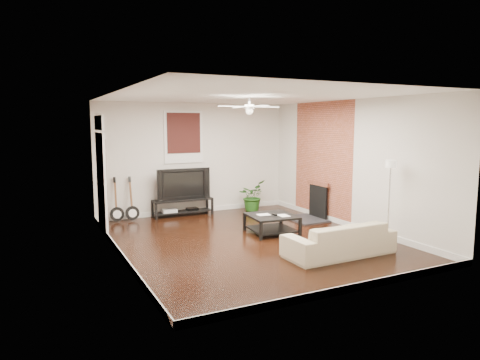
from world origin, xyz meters
name	(u,v)px	position (x,y,z in m)	size (l,w,h in m)	color
room	(249,170)	(0.00, 0.00, 1.40)	(5.01, 6.01, 2.81)	black
brick_accent	(322,161)	(2.49, 1.00, 1.40)	(0.02, 2.20, 2.80)	#A05033
fireplace	(311,200)	(2.20, 1.00, 0.46)	(0.80, 1.10, 0.92)	black
window_back	(184,137)	(-0.30, 2.97, 1.95)	(1.00, 0.06, 1.30)	black
door_left	(102,174)	(-2.46, 1.90, 1.25)	(0.08, 1.00, 2.50)	white
tv_stand	(183,207)	(-0.42, 2.78, 0.21)	(1.50, 0.40, 0.42)	black
tv	(182,183)	(-0.42, 2.80, 0.81)	(1.34, 0.18, 0.77)	black
coffee_table	(272,224)	(0.67, 0.26, 0.19)	(0.93, 0.93, 0.39)	black
sofa	(339,239)	(0.96, -1.56, 0.29)	(1.98, 0.77, 0.58)	tan
floor_lamp	(389,203)	(2.20, -1.46, 0.81)	(0.27, 0.27, 1.62)	white
potted_plant	(252,196)	(1.42, 2.57, 0.40)	(0.71, 0.62, 0.79)	#215819
guitar_left	(116,200)	(-2.04, 2.75, 0.53)	(0.33, 0.23, 1.06)	black
guitar_right	(132,199)	(-1.69, 2.72, 0.53)	(0.33, 0.23, 1.06)	black
ceiling_fan	(249,107)	(0.00, 0.00, 2.60)	(1.24, 1.24, 0.32)	white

